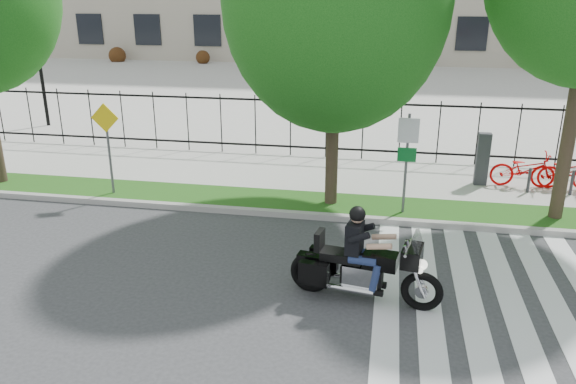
# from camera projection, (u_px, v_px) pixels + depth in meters

# --- Properties ---
(ground) EXTENTS (120.00, 120.00, 0.00)m
(ground) POSITION_uv_depth(u_px,v_px,m) (265.00, 301.00, 10.34)
(ground) COLOR #333336
(ground) RESTS_ON ground
(curb) EXTENTS (60.00, 0.20, 0.15)m
(curb) POSITION_uv_depth(u_px,v_px,m) (301.00, 215.00, 14.11)
(curb) COLOR #9F9C95
(curb) RESTS_ON ground
(grass_verge) EXTENTS (60.00, 1.50, 0.15)m
(grass_verge) POSITION_uv_depth(u_px,v_px,m) (306.00, 203.00, 14.89)
(grass_verge) COLOR #255214
(grass_verge) RESTS_ON ground
(sidewalk) EXTENTS (60.00, 3.50, 0.15)m
(sidewalk) POSITION_uv_depth(u_px,v_px,m) (319.00, 175.00, 17.21)
(sidewalk) COLOR #AFADA4
(sidewalk) RESTS_ON ground
(plaza) EXTENTS (80.00, 34.00, 0.10)m
(plaza) POSITION_uv_depth(u_px,v_px,m) (357.00, 86.00, 33.46)
(plaza) COLOR #AFADA4
(plaza) RESTS_ON ground
(crosswalk_stripes) EXTENTS (5.70, 8.00, 0.01)m
(crosswalk_stripes) POSITION_uv_depth(u_px,v_px,m) (543.00, 327.00, 9.51)
(crosswalk_stripes) COLOR silver
(crosswalk_stripes) RESTS_ON ground
(iron_fence) EXTENTS (30.00, 0.06, 2.00)m
(iron_fence) POSITION_uv_depth(u_px,v_px,m) (326.00, 128.00, 18.47)
(iron_fence) COLOR black
(iron_fence) RESTS_ON sidewalk
(lamp_post_left) EXTENTS (1.06, 0.70, 4.25)m
(lamp_post_left) POSITION_uv_depth(u_px,v_px,m) (38.00, 49.00, 22.42)
(lamp_post_left) COLOR black
(lamp_post_left) RESTS_ON ground
(street_tree_1) EXTENTS (5.38, 5.38, 8.11)m
(street_tree_1) POSITION_uv_depth(u_px,v_px,m) (336.00, 1.00, 13.07)
(street_tree_1) COLOR #32261B
(street_tree_1) RESTS_ON grass_verge
(sign_pole_regulatory) EXTENTS (0.50, 0.09, 2.50)m
(sign_pole_regulatory) POSITION_uv_depth(u_px,v_px,m) (407.00, 151.00, 13.56)
(sign_pole_regulatory) COLOR #59595B
(sign_pole_regulatory) RESTS_ON grass_verge
(sign_pole_warning) EXTENTS (0.78, 0.09, 2.49)m
(sign_pole_warning) POSITION_uv_depth(u_px,v_px,m) (107.00, 137.00, 14.90)
(sign_pole_warning) COLOR #59595B
(sign_pole_warning) RESTS_ON grass_verge
(motorcycle_rider) EXTENTS (2.83, 1.06, 2.20)m
(motorcycle_rider) POSITION_uv_depth(u_px,v_px,m) (364.00, 264.00, 10.14)
(motorcycle_rider) COLOR black
(motorcycle_rider) RESTS_ON ground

